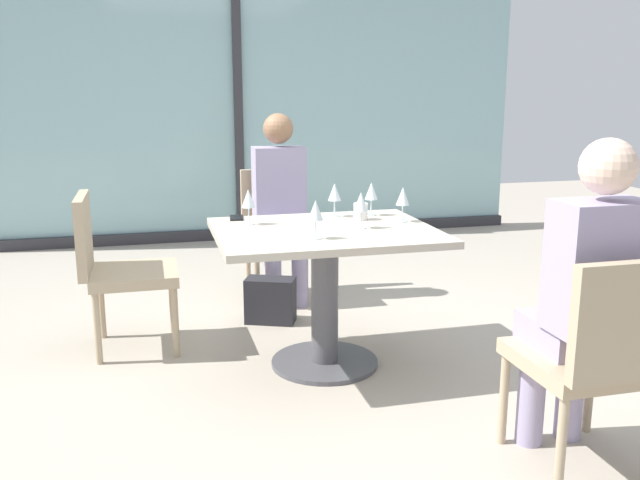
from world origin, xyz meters
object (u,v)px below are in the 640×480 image
chair_front_right (600,351)px  wine_glass_4 (316,211)px  person_near_window (281,199)px  wine_glass_1 (335,193)px  wine_glass_2 (403,197)px  handbag_0 (270,300)px  person_front_right (586,289)px  wine_glass_5 (361,202)px  coffee_cup (361,211)px  wine_glass_0 (371,192)px  chair_far_left (115,262)px  cell_phone_on_table (236,218)px  wine_glass_3 (248,199)px  chair_near_window (278,226)px  dining_table_main (325,267)px

chair_front_right → wine_glass_4: bearing=127.2°
person_near_window → wine_glass_1: person_near_window is taller
wine_glass_2 → handbag_0: size_ratio=0.62×
person_front_right → wine_glass_5: 1.25m
person_near_window → coffee_cup: 1.00m
wine_glass_5 → wine_glass_0: bearing=63.2°
chair_far_left → wine_glass_4: (0.95, -0.71, 0.37)m
chair_front_right → cell_phone_on_table: chair_front_right is taller
wine_glass_0 → wine_glass_1: (-0.21, 0.02, 0.00)m
person_front_right → wine_glass_3: size_ratio=6.81×
wine_glass_2 → chair_near_window: bearing=110.5°
wine_glass_4 → chair_far_left: bearing=143.1°
cell_phone_on_table → person_near_window: bearing=69.0°
person_front_right → coffee_cup: bearing=108.5°
chair_front_right → wine_glass_0: bearing=102.9°
dining_table_main → wine_glass_5: (0.18, -0.03, 0.33)m
chair_front_right → coffee_cup: size_ratio=9.67×
handbag_0 → coffee_cup: bearing=-30.6°
wine_glass_0 → wine_glass_4: (-0.44, -0.50, 0.00)m
person_front_right → handbag_0: person_front_right is taller
chair_front_right → wine_glass_5: bearing=112.8°
person_front_right → coffee_cup: (-0.45, 1.34, 0.08)m
wine_glass_4 → cell_phone_on_table: (-0.30, 0.60, -0.13)m
person_front_right → wine_glass_3: 1.73m
wine_glass_4 → person_near_window: bearing=85.8°
wine_glass_3 → handbag_0: bearing=69.1°
chair_front_right → wine_glass_4: wine_glass_4 is taller
person_front_right → dining_table_main: bearing=121.1°
person_front_right → wine_glass_2: person_front_right is taller
coffee_cup → person_front_right: bearing=-71.5°
wine_glass_5 → handbag_0: wine_glass_5 is taller
chair_near_window → wine_glass_2: bearing=-69.5°
person_front_right → wine_glass_0: bearing=103.8°
dining_table_main → wine_glass_3: (-0.36, 0.20, 0.33)m
chair_near_window → cell_phone_on_table: chair_near_window is taller
wine_glass_3 → chair_far_left: bearing=157.0°
person_near_window → wine_glass_3: (-0.36, -0.95, 0.16)m
chair_front_right → wine_glass_2: size_ratio=4.70×
wine_glass_3 → coffee_cup: bearing=-1.8°
chair_near_window → person_front_right: (0.70, -2.42, 0.20)m
wine_glass_4 → coffee_cup: wine_glass_4 is taller
cell_phone_on_table → person_front_right: bearing=-48.4°
wine_glass_3 → handbag_0: 0.91m
chair_near_window → wine_glass_0: 1.09m
coffee_cup → chair_front_right: bearing=-72.8°
chair_far_left → wine_glass_0: size_ratio=4.70×
chair_front_right → person_near_window: person_near_window is taller
person_near_window → wine_glass_3: 1.03m
wine_glass_4 → coffee_cup: (0.35, 0.40, -0.09)m
chair_near_window → handbag_0: 0.67m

